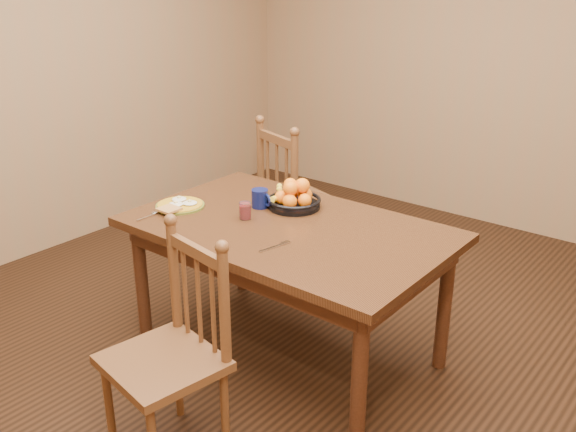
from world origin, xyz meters
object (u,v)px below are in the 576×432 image
Objects in this scene: dining_table at (288,241)px; coffee_mug at (261,198)px; chair_near at (171,354)px; breakfast_plate at (180,205)px; chair_far at (297,202)px; fruit_bowl at (294,198)px.

coffee_mug is at bearing 158.68° from dining_table.
breakfast_plate is at bearing 144.16° from chair_near.
dining_table is at bearing 14.86° from breakfast_plate.
dining_table is 11.97× the size of coffee_mug.
chair_far is 0.78m from fruit_bowl.
coffee_mug is at bearing 129.52° from chair_far.
chair_near is 7.32× the size of coffee_mug.
dining_table is 0.29m from fruit_bowl.
chair_far is at bearing 86.70° from breakfast_plate.
coffee_mug is at bearing 38.19° from breakfast_plate.
coffee_mug is at bearing -141.50° from fruit_bowl.
chair_near is at bearing -70.13° from coffee_mug.
chair_near is 1.04m from breakfast_plate.
breakfast_plate is at bearing -141.81° from coffee_mug.
fruit_bowl is (-0.14, 0.22, 0.14)m from dining_table.
chair_near reaches higher than dining_table.
breakfast_plate is (-0.70, 0.71, 0.29)m from chair_near.
chair_near is 3.02× the size of fruit_bowl.
fruit_bowl is at bearing 38.50° from coffee_mug.
dining_table is 0.90m from chair_near.
breakfast_plate is at bearing -141.72° from fruit_bowl.
chair_near reaches higher than breakfast_plate.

